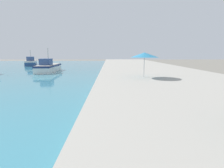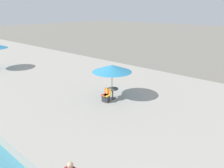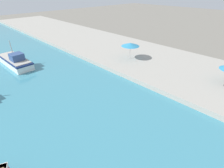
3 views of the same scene
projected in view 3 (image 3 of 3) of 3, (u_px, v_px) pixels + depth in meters
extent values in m
cube|color=#A39E93|center=(92.00, 41.00, 40.66)|extent=(16.00, 90.00, 0.67)
cube|color=white|center=(15.00, 62.00, 28.85)|extent=(2.97, 8.45, 1.20)
cube|color=navy|center=(14.00, 59.00, 28.62)|extent=(3.03, 8.54, 0.25)
cube|color=#ADA89E|center=(14.00, 58.00, 28.54)|extent=(2.73, 7.78, 0.10)
cube|color=#334C7F|center=(17.00, 57.00, 27.38)|extent=(1.89, 1.92, 1.08)
cylinder|color=#B7B2A8|center=(12.00, 49.00, 27.81)|extent=(0.12, 0.12, 2.87)
cylinder|color=#B7B7B7|center=(130.00, 52.00, 29.53)|extent=(0.06, 0.06, 2.34)
cone|color=teal|center=(130.00, 44.00, 28.90)|extent=(3.02, 3.02, 0.53)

